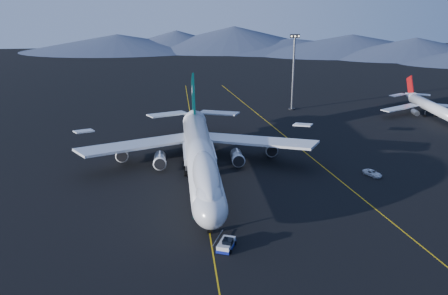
{
  "coord_description": "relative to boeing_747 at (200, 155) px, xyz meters",
  "views": [
    {
      "loc": [
        -5.95,
        -108.03,
        43.79
      ],
      "look_at": [
        5.93,
        4.51,
        6.0
      ],
      "focal_mm": 40.0,
      "sensor_mm": 36.0,
      "label": 1
    }
  ],
  "objects": [
    {
      "name": "taxiway_line_side",
      "position": [
        30.0,
        9.97,
        -5.8
      ],
      "size": [
        28.08,
        198.09,
        0.01
      ],
      "primitive_type": "cube",
      "rotation": [
        0.0,
        0.0,
        0.14
      ],
      "color": "#E3AE0D",
      "rests_on": "ground"
    },
    {
      "name": "taxiway_line_main",
      "position": [
        -0.0,
        -0.03,
        -5.8
      ],
      "size": [
        0.25,
        220.0,
        0.01
      ],
      "primitive_type": "cube",
      "color": "#E3AE0D",
      "rests_on": "ground"
    },
    {
      "name": "boeing_747",
      "position": [
        0.0,
        0.0,
        0.0
      ],
      "size": [
        59.62,
        72.43,
        19.37
      ],
      "color": "silver",
      "rests_on": "ground"
    },
    {
      "name": "pushback_tug",
      "position": [
        2.42,
        -32.36,
        -5.18
      ],
      "size": [
        3.95,
        5.2,
        2.03
      ],
      "rotation": [
        0.0,
        0.0,
        -0.4
      ],
      "color": "silver",
      "rests_on": "ground"
    },
    {
      "name": "second_jet",
      "position": [
        81.1,
        47.62,
        -2.41
      ],
      "size": [
        34.98,
        39.52,
        11.25
      ],
      "rotation": [
        0.0,
        0.0,
        0.17
      ],
      "color": "silver",
      "rests_on": "ground"
    },
    {
      "name": "service_van",
      "position": [
        40.57,
        -2.38,
        -5.14
      ],
      "size": [
        4.12,
        5.3,
        1.34
      ],
      "primitive_type": "imported",
      "rotation": [
        0.0,
        0.0,
        0.46
      ],
      "color": "white",
      "rests_on": "ground"
    },
    {
      "name": "floodlight_mast",
      "position": [
        36.63,
        62.98,
        7.64
      ],
      "size": [
        3.28,
        2.46,
        26.54
      ],
      "rotation": [
        0.0,
        0.0,
        0.12
      ],
      "color": "black",
      "rests_on": "ground"
    },
    {
      "name": "ground",
      "position": [
        -0.0,
        -0.03,
        -5.81
      ],
      "size": [
        500.0,
        500.0,
        0.0
      ],
      "primitive_type": "plane",
      "color": "black",
      "rests_on": "ground"
    }
  ]
}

